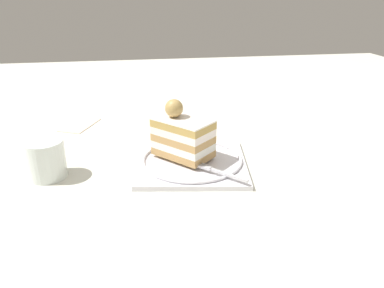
# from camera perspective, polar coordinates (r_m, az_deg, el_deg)

# --- Properties ---
(ground_plane) EXTENTS (2.40, 2.40, 0.00)m
(ground_plane) POSITION_cam_1_polar(r_m,az_deg,el_deg) (0.79, 0.60, -2.25)
(ground_plane) COLOR silver
(dessert_plate) EXTENTS (0.25, 0.25, 0.02)m
(dessert_plate) POSITION_cam_1_polar(r_m,az_deg,el_deg) (0.75, 0.00, -2.69)
(dessert_plate) COLOR white
(dessert_plate) RESTS_ON ground_plane
(cake_slice) EXTENTS (0.13, 0.13, 0.12)m
(cake_slice) POSITION_cam_1_polar(r_m,az_deg,el_deg) (0.74, -1.50, 1.36)
(cake_slice) COLOR tan
(cake_slice) RESTS_ON dessert_plate
(fork) EXTENTS (0.10, 0.09, 0.00)m
(fork) POSITION_cam_1_polar(r_m,az_deg,el_deg) (0.69, 3.90, -4.24)
(fork) COLOR silver
(fork) RESTS_ON dessert_plate
(drink_glass_near) EXTENTS (0.07, 0.07, 0.07)m
(drink_glass_near) POSITION_cam_1_polar(r_m,az_deg,el_deg) (0.75, -21.74, -2.52)
(drink_glass_near) COLOR white
(drink_glass_near) RESTS_ON ground_plane
(folded_napkin) EXTENTS (0.13, 0.10, 0.00)m
(folded_napkin) POSITION_cam_1_polar(r_m,az_deg,el_deg) (1.02, -17.04, 2.89)
(folded_napkin) COLOR beige
(folded_napkin) RESTS_ON ground_plane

